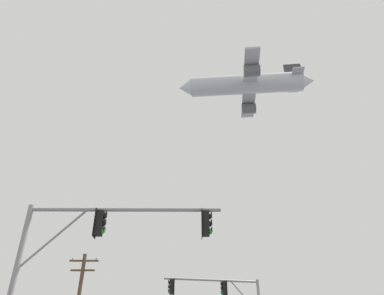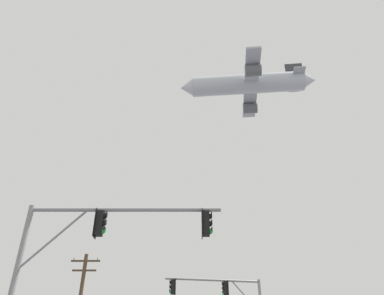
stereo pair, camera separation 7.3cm
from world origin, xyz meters
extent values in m
cylinder|color=gray|center=(-2.00, 6.92, 6.42)|extent=(7.04, 0.18, 0.15)
cylinder|color=gray|center=(-4.46, 6.90, 5.34)|extent=(2.17, 0.09, 2.21)
cube|color=black|center=(0.96, 6.93, 5.89)|extent=(0.26, 0.32, 0.90)
cylinder|color=black|center=(0.96, 6.93, 6.40)|extent=(0.05, 0.05, 0.12)
cube|color=black|center=(0.82, 6.93, 5.89)|extent=(0.03, 0.46, 1.04)
sphere|color=black|center=(1.10, 6.93, 6.16)|extent=(0.20, 0.20, 0.20)
cylinder|color=black|center=(1.17, 6.93, 6.22)|extent=(0.04, 0.21, 0.21)
sphere|color=black|center=(1.10, 6.93, 5.88)|extent=(0.20, 0.20, 0.20)
cylinder|color=black|center=(1.17, 6.93, 5.94)|extent=(0.04, 0.21, 0.21)
sphere|color=green|center=(1.10, 6.93, 5.60)|extent=(0.20, 0.20, 0.20)
cylinder|color=black|center=(1.17, 6.93, 5.66)|extent=(0.04, 0.21, 0.21)
cube|color=black|center=(-2.91, 6.91, 5.89)|extent=(0.26, 0.32, 0.90)
cylinder|color=black|center=(-2.91, 6.91, 6.40)|extent=(0.05, 0.05, 0.12)
cube|color=black|center=(-3.05, 6.91, 5.89)|extent=(0.03, 0.46, 1.04)
sphere|color=black|center=(-2.77, 6.91, 6.16)|extent=(0.20, 0.20, 0.20)
cylinder|color=black|center=(-2.70, 6.91, 6.22)|extent=(0.04, 0.21, 0.21)
sphere|color=black|center=(-2.77, 6.91, 5.88)|extent=(0.20, 0.20, 0.20)
cylinder|color=black|center=(-2.70, 6.91, 5.94)|extent=(0.04, 0.21, 0.21)
sphere|color=green|center=(-2.77, 6.91, 5.60)|extent=(0.20, 0.20, 0.20)
cylinder|color=black|center=(-2.70, 6.91, 5.66)|extent=(0.04, 0.21, 0.21)
cylinder|color=gray|center=(1.88, 19.72, 6.22)|extent=(6.42, 1.39, 0.15)
cube|color=black|center=(-0.80, 19.20, 5.69)|extent=(0.32, 0.36, 0.90)
cylinder|color=black|center=(-0.80, 19.20, 6.20)|extent=(0.05, 0.05, 0.12)
cube|color=black|center=(-0.66, 19.23, 5.69)|extent=(0.11, 0.46, 1.04)
sphere|color=black|center=(-0.94, 19.17, 5.96)|extent=(0.20, 0.20, 0.20)
cylinder|color=black|center=(-1.01, 19.16, 6.02)|extent=(0.08, 0.21, 0.21)
sphere|color=black|center=(-0.94, 19.17, 5.68)|extent=(0.20, 0.20, 0.20)
cylinder|color=black|center=(-1.01, 19.16, 5.74)|extent=(0.08, 0.21, 0.21)
sphere|color=green|center=(-0.94, 19.17, 5.40)|extent=(0.20, 0.20, 0.20)
cylinder|color=black|center=(-1.01, 19.16, 5.46)|extent=(0.08, 0.21, 0.21)
cube|color=black|center=(2.71, 19.89, 5.69)|extent=(0.32, 0.36, 0.90)
cylinder|color=black|center=(2.71, 19.89, 6.20)|extent=(0.05, 0.05, 0.12)
cube|color=black|center=(2.85, 19.91, 5.69)|extent=(0.11, 0.46, 1.04)
sphere|color=black|center=(2.57, 19.86, 5.96)|extent=(0.20, 0.20, 0.20)
cylinder|color=black|center=(2.51, 19.85, 6.02)|extent=(0.08, 0.21, 0.21)
sphere|color=black|center=(2.57, 19.86, 5.68)|extent=(0.20, 0.20, 0.20)
cylinder|color=black|center=(2.51, 19.85, 5.74)|extent=(0.08, 0.21, 0.21)
sphere|color=green|center=(2.57, 19.86, 5.40)|extent=(0.20, 0.20, 0.20)
cylinder|color=black|center=(2.51, 19.85, 5.46)|extent=(0.08, 0.21, 0.21)
cube|color=brown|center=(-7.64, 22.16, 8.04)|extent=(2.20, 0.12, 0.12)
cube|color=brown|center=(-7.64, 22.16, 7.34)|extent=(1.80, 0.12, 0.12)
cylinder|color=gray|center=(-8.54, 22.16, 8.16)|extent=(0.10, 0.10, 0.18)
cylinder|color=gray|center=(-6.74, 22.16, 8.16)|extent=(0.10, 0.10, 0.18)
cylinder|color=#B7BCC6|center=(8.83, 36.05, 37.28)|extent=(16.75, 4.47, 2.94)
cone|color=#B7BCC6|center=(-0.32, 36.90, 37.28)|extent=(2.27, 2.97, 2.79)
cone|color=#B7BCC6|center=(17.89, 35.20, 37.28)|extent=(2.06, 2.66, 2.50)
cube|color=#A8ADB7|center=(9.29, 36.00, 36.84)|extent=(3.47, 15.74, 0.33)
cylinder|color=#595B60|center=(8.88, 31.65, 35.95)|extent=(2.35, 1.85, 1.65)
cylinder|color=#595B60|center=(9.70, 40.36, 35.95)|extent=(2.35, 1.85, 1.65)
cube|color=#333338|center=(15.97, 35.38, 38.93)|extent=(2.58, 0.46, 3.49)
cube|color=#A8ADB7|center=(16.15, 35.36, 37.55)|extent=(2.16, 5.64, 0.18)
camera|label=1|loc=(0.38, -5.77, 1.66)|focal=33.66mm
camera|label=2|loc=(0.45, -5.77, 1.66)|focal=33.66mm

